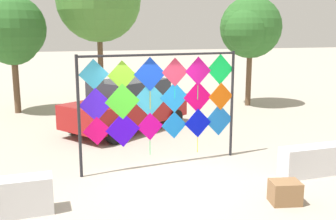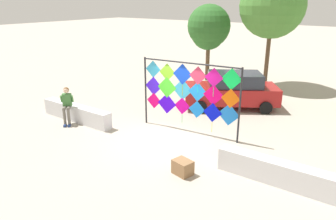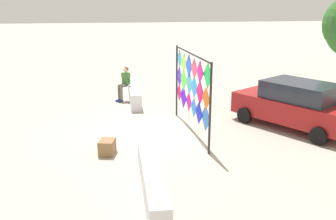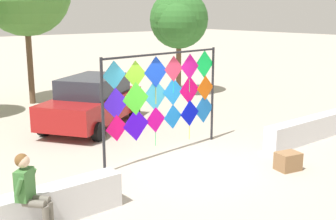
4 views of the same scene
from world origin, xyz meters
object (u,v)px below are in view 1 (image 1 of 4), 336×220
at_px(tree_far_right, 12,32).
at_px(tree_broadleaf, 97,0).
at_px(cardboard_box_large, 285,192).
at_px(kite_display_rack, 162,97).
at_px(tree_palm_like, 249,28).
at_px(parked_car, 128,105).

xyz_separation_m(tree_far_right, tree_broadleaf, (3.48, 0.96, 1.35)).
distance_m(cardboard_box_large, tree_far_right, 12.34).
bearing_deg(tree_broadleaf, kite_display_rack, -88.92).
xyz_separation_m(kite_display_rack, tree_far_right, (-3.64, 7.94, 1.52)).
bearing_deg(tree_palm_like, parked_car, -156.59).
xyz_separation_m(parked_car, tree_far_right, (-3.63, 4.13, 2.38)).
relative_size(tree_broadleaf, tree_palm_like, 1.35).
xyz_separation_m(kite_display_rack, parked_car, (-0.02, 3.81, -0.85)).
relative_size(cardboard_box_large, tree_palm_like, 0.12).
bearing_deg(tree_broadleaf, parked_car, -88.29).
height_order(cardboard_box_large, tree_broadleaf, tree_broadleaf).
relative_size(parked_car, tree_broadleaf, 0.72).
distance_m(parked_car, tree_palm_like, 6.91).
height_order(kite_display_rack, tree_broadleaf, tree_broadleaf).
xyz_separation_m(cardboard_box_large, tree_far_right, (-5.21, 10.77, 3.01)).
bearing_deg(tree_far_right, kite_display_rack, -65.34).
xyz_separation_m(tree_far_right, tree_palm_like, (9.52, -1.58, 0.17)).
height_order(cardboard_box_large, tree_far_right, tree_far_right).
relative_size(parked_car, tree_palm_like, 0.97).
relative_size(cardboard_box_large, tree_broadleaf, 0.09).
bearing_deg(tree_far_right, tree_broadleaf, 15.52).
bearing_deg(tree_broadleaf, tree_palm_like, -22.80).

